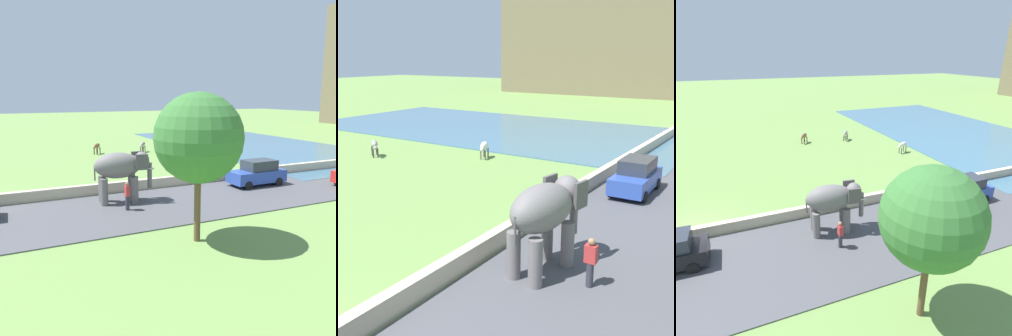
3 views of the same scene
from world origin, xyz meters
The scene contains 7 objects.
barrier_wall centered at (1.20, 18.00, 0.36)m, with size 0.40×110.00×0.72m, color beige.
lake centered at (-14.00, 30.37, 0.04)m, with size 36.00×18.00×0.08m, color #426B84.
elephant centered at (3.45, 7.75, 2.04)m, with size 1.74×3.55×2.99m.
person_beside_elephant centered at (5.10, 7.50, 0.87)m, with size 0.36×0.22×1.63m.
car_blue centered at (3.42, 17.55, 0.90)m, with size 1.86×4.04×1.80m.
cow_white centered at (-7.54, 19.58, 0.84)m, with size 0.81×1.41×1.15m.
cow_grey centered at (-14.21, 15.88, 0.84)m, with size 1.33×1.07×1.15m.
Camera 2 is at (9.42, -3.72, 6.82)m, focal length 46.33 mm.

